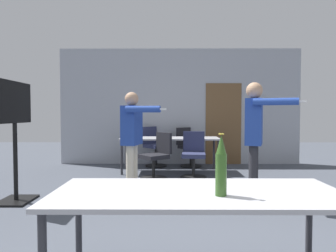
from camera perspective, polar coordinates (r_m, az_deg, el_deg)
back_wall at (r=7.65m, az=2.50°, el=3.62°), size 6.09×0.12×2.92m
conference_table_near at (r=2.08m, az=5.68°, el=-13.98°), size 1.93×0.79×0.75m
conference_table_far at (r=6.57m, az=0.39°, el=-2.79°), size 2.14×0.77×0.75m
tv_screen at (r=4.83m, az=-27.17°, el=-0.50°), size 0.44×0.93×1.74m
person_right_polo at (r=4.78m, az=-6.76°, el=-1.25°), size 0.71×0.71×1.62m
person_left_plaid at (r=4.43m, az=16.24°, el=-0.64°), size 0.71×0.75×1.72m
office_chair_mid_tucked at (r=5.94m, az=-2.19°, el=-6.01°), size 0.69×0.68×0.90m
office_chair_far_right at (r=7.33m, az=3.96°, el=-4.22°), size 0.68×0.69×0.94m
office_chair_far_left at (r=7.35m, az=-2.67°, el=-4.09°), size 0.68×0.69×0.96m
office_chair_side_rolled at (r=6.06m, az=4.91°, el=-5.74°), size 0.52×0.57×0.92m
beer_bottle at (r=1.92m, az=10.08°, el=-7.59°), size 0.07×0.07×0.39m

